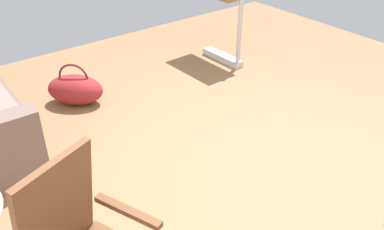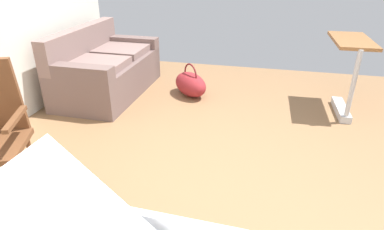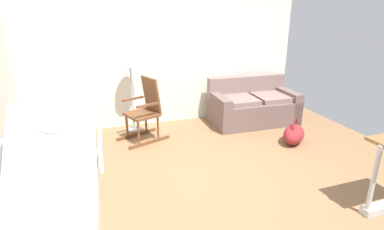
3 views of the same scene
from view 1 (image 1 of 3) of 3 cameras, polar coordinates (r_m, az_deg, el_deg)
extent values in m
plane|color=olive|center=(3.56, 8.71, -5.57)|extent=(6.27, 6.27, 0.00)
cube|color=brown|center=(2.06, -17.89, -12.34)|extent=(0.27, 0.45, 0.60)
cube|color=brown|center=(2.10, -8.71, -12.74)|extent=(0.38, 0.18, 0.03)
cube|color=#B2B5BA|center=(5.19, 4.14, 7.79)|extent=(0.60, 0.14, 0.08)
cylinder|color=black|center=(5.02, 6.17, 6.74)|extent=(0.07, 0.07, 0.06)
cylinder|color=black|center=(5.36, 2.22, 8.57)|extent=(0.07, 0.07, 0.06)
cylinder|color=#B2B5BA|center=(4.86, 6.45, 11.23)|extent=(0.05, 0.05, 0.74)
ellipsoid|color=maroon|center=(4.35, -15.52, 3.34)|extent=(0.62, 0.62, 0.30)
torus|color=maroon|center=(4.29, -15.76, 4.86)|extent=(0.23, 0.22, 0.30)
camera|label=2|loc=(2.37, 58.92, 5.43)|focal=31.05mm
camera|label=3|loc=(5.32, 50.24, 21.36)|focal=28.98mm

